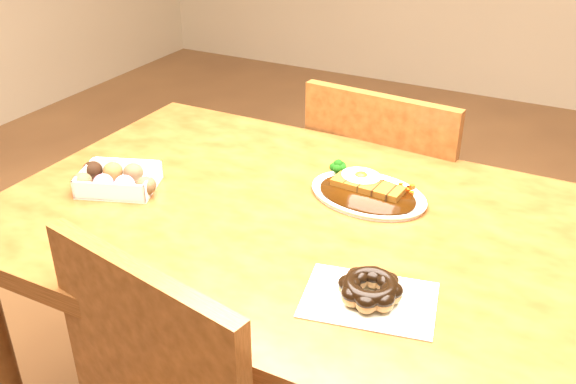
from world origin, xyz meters
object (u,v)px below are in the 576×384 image
at_px(katsu_curry_plate, 367,191).
at_px(pon_de_ring, 370,290).
at_px(donut_box, 117,179).
at_px(table, 298,257).
at_px(chair_far, 391,215).

distance_m(katsu_curry_plate, pon_de_ring, 0.35).
bearing_deg(pon_de_ring, katsu_curry_plate, 112.00).
relative_size(katsu_curry_plate, donut_box, 1.40).
relative_size(table, donut_box, 6.32).
height_order(table, katsu_curry_plate, katsu_curry_plate).
bearing_deg(donut_box, chair_far, 55.74).
bearing_deg(pon_de_ring, chair_far, 105.31).
xyz_separation_m(katsu_curry_plate, donut_box, (-0.48, -0.21, 0.01)).
relative_size(donut_box, pon_de_ring, 0.81).
xyz_separation_m(katsu_curry_plate, pon_de_ring, (0.13, -0.32, 0.01)).
relative_size(table, chair_far, 1.38).
xyz_separation_m(chair_far, katsu_curry_plate, (0.07, -0.40, 0.28)).
height_order(donut_box, pon_de_ring, donut_box).
relative_size(chair_far, pon_de_ring, 3.69).
height_order(chair_far, katsu_curry_plate, chair_far).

